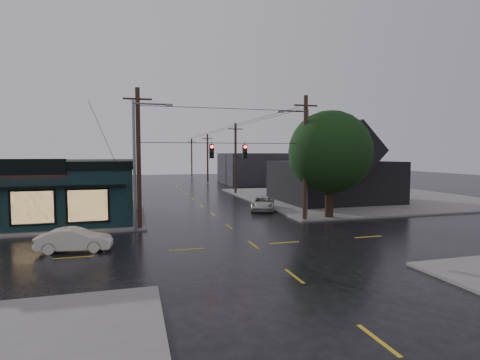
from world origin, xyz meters
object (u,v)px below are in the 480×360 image
object	(u,v)px
corner_tree	(330,152)
utility_pole_ne	(304,221)
suv_silver	(263,204)
sedan_cream	(75,240)
utility_pole_nw	(140,230)

from	to	relation	value
corner_tree	utility_pole_ne	size ratio (longest dim) A/B	0.88
suv_silver	sedan_cream	bearing A→B (deg)	-122.19
corner_tree	suv_silver	bearing A→B (deg)	122.66
corner_tree	suv_silver	distance (m)	8.66
corner_tree	sedan_cream	xyz separation A→B (m)	(-19.14, -5.63, -4.95)
utility_pole_nw	utility_pole_ne	xyz separation A→B (m)	(13.00, 0.00, 0.00)
utility_pole_nw	suv_silver	xyz separation A→B (m)	(11.68, 6.48, 0.66)
corner_tree	utility_pole_ne	bearing A→B (deg)	-168.75
utility_pole_ne	sedan_cream	size ratio (longest dim) A/B	2.55
utility_pole_nw	suv_silver	distance (m)	13.37
utility_pole_nw	utility_pole_ne	bearing A→B (deg)	0.00
utility_pole_nw	corner_tree	bearing A→B (deg)	1.85
corner_tree	suv_silver	size ratio (longest dim) A/B	1.89
utility_pole_ne	suv_silver	distance (m)	6.65
utility_pole_ne	sedan_cream	world-z (taller)	utility_pole_ne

